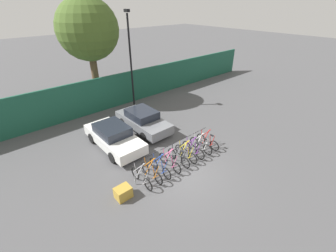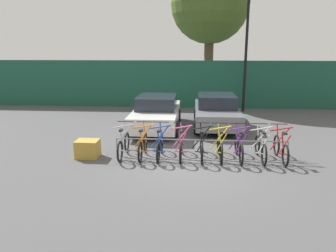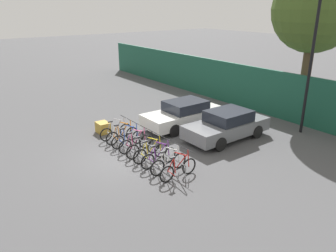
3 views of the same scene
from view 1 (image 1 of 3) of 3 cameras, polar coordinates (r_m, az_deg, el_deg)
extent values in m
plane|color=#4C4C4F|center=(12.03, 3.31, -11.12)|extent=(120.00, 120.00, 0.00)
cube|color=#19513D|center=(18.40, -17.74, 7.33)|extent=(36.00, 0.16, 2.66)
cylinder|color=gray|center=(12.22, 2.15, -7.05)|extent=(5.34, 0.04, 0.04)
cylinder|color=gray|center=(11.15, -8.27, -13.48)|extent=(0.04, 0.04, 0.55)
cylinder|color=gray|center=(14.03, 10.15, -3.60)|extent=(0.04, 0.04, 0.55)
torus|color=black|center=(10.79, -5.09, -14.60)|extent=(0.06, 0.66, 0.66)
torus|color=black|center=(11.45, -8.29, -11.75)|extent=(0.06, 0.66, 0.66)
cylinder|color=#B7B7BC|center=(11.00, -7.33, -11.47)|extent=(0.60, 0.04, 0.76)
cylinder|color=#B7B7BC|center=(10.77, -7.27, -10.36)|extent=(0.68, 0.04, 0.16)
cylinder|color=#B7B7BC|center=(10.82, -6.28, -12.61)|extent=(0.14, 0.04, 0.63)
cylinder|color=#B7B7BC|center=(10.68, -5.64, -13.07)|extent=(0.32, 0.03, 0.58)
cylinder|color=#B7B7BC|center=(10.93, -5.73, -14.13)|extent=(0.40, 0.03, 0.08)
cylinder|color=#B7B7BC|center=(11.20, -8.30, -10.53)|extent=(0.12, 0.04, 0.69)
cylinder|color=black|center=(10.94, -8.31, -9.17)|extent=(0.52, 0.03, 0.03)
cube|color=black|center=(10.54, -6.08, -11.50)|extent=(0.10, 0.22, 0.05)
torus|color=black|center=(11.05, -2.48, -13.19)|extent=(0.06, 0.66, 0.66)
torus|color=black|center=(11.70, -5.77, -10.52)|extent=(0.06, 0.66, 0.66)
cylinder|color=orange|center=(11.26, -4.73, -10.19)|extent=(0.60, 0.04, 0.76)
cylinder|color=orange|center=(11.03, -4.63, -9.08)|extent=(0.68, 0.04, 0.16)
cylinder|color=orange|center=(11.09, -3.65, -11.27)|extent=(0.14, 0.04, 0.63)
cylinder|color=orange|center=(10.95, -3.00, -11.69)|extent=(0.32, 0.03, 0.58)
cylinder|color=orange|center=(11.19, -3.13, -12.76)|extent=(0.40, 0.03, 0.08)
cylinder|color=orange|center=(11.45, -5.73, -9.29)|extent=(0.12, 0.04, 0.69)
cylinder|color=black|center=(11.20, -5.69, -7.94)|extent=(0.52, 0.03, 0.03)
cube|color=black|center=(10.81, -3.41, -10.15)|extent=(0.10, 0.22, 0.05)
torus|color=black|center=(11.31, -0.31, -11.99)|extent=(0.06, 0.66, 0.66)
torus|color=black|center=(11.94, -3.65, -9.46)|extent=(0.06, 0.66, 0.66)
cylinder|color=#284CB7|center=(11.51, -2.56, -9.09)|extent=(0.60, 0.04, 0.76)
cylinder|color=#284CB7|center=(11.28, -2.43, -7.98)|extent=(0.68, 0.04, 0.16)
cylinder|color=#284CB7|center=(11.34, -1.47, -10.13)|extent=(0.14, 0.04, 0.63)
cylinder|color=#284CB7|center=(11.21, -0.81, -10.52)|extent=(0.32, 0.03, 0.58)
cylinder|color=#284CB7|center=(11.44, -0.97, -11.58)|extent=(0.40, 0.03, 0.08)
cylinder|color=#284CB7|center=(11.70, -3.57, -8.24)|extent=(0.12, 0.04, 0.69)
cylinder|color=black|center=(11.45, -3.50, -6.89)|extent=(0.52, 0.03, 0.03)
cube|color=black|center=(11.07, -1.18, -9.00)|extent=(0.10, 0.22, 0.05)
torus|color=black|center=(11.65, 2.21, -10.57)|extent=(0.06, 0.66, 0.66)
torus|color=black|center=(12.26, -1.17, -8.20)|extent=(0.06, 0.66, 0.66)
cylinder|color=#E55993|center=(11.84, -0.03, -7.79)|extent=(0.60, 0.04, 0.76)
cylinder|color=#E55993|center=(11.62, 0.14, -6.69)|extent=(0.68, 0.04, 0.16)
cylinder|color=#E55993|center=(11.68, 1.06, -8.77)|extent=(0.14, 0.04, 0.63)
cylinder|color=#E55993|center=(11.55, 1.73, -9.13)|extent=(0.32, 0.03, 0.58)
cylinder|color=#E55993|center=(11.77, 1.54, -10.19)|extent=(0.40, 0.03, 0.08)
cylinder|color=#E55993|center=(12.02, -1.06, -6.99)|extent=(0.12, 0.04, 0.69)
cylinder|color=black|center=(11.79, -0.94, -5.65)|extent=(0.52, 0.03, 0.03)
cube|color=black|center=(11.42, 1.39, -7.64)|extent=(0.10, 0.22, 0.05)
torus|color=black|center=(11.99, 4.44, -9.28)|extent=(0.06, 0.66, 0.66)
torus|color=black|center=(12.59, 1.04, -7.05)|extent=(0.06, 0.66, 0.66)
cylinder|color=black|center=(12.18, 2.21, -6.61)|extent=(0.60, 0.04, 0.76)
cylinder|color=black|center=(11.97, 2.41, -5.52)|extent=(0.68, 0.04, 0.16)
cylinder|color=black|center=(12.02, 3.31, -7.54)|extent=(0.14, 0.04, 0.63)
cylinder|color=black|center=(11.90, 3.99, -7.88)|extent=(0.32, 0.03, 0.58)
cylinder|color=black|center=(12.12, 3.76, -8.93)|extent=(0.40, 0.03, 0.08)
cylinder|color=black|center=(12.36, 1.18, -5.85)|extent=(0.12, 0.04, 0.69)
cylinder|color=black|center=(12.13, 1.33, -4.53)|extent=(0.52, 0.03, 0.03)
cube|color=black|center=(11.77, 3.67, -6.42)|extent=(0.10, 0.22, 0.05)
torus|color=black|center=(12.32, 6.31, -8.18)|extent=(0.06, 0.66, 0.66)
torus|color=black|center=(12.90, 2.90, -6.07)|extent=(0.06, 0.66, 0.66)
cylinder|color=yellow|center=(12.51, 4.11, -5.60)|extent=(0.60, 0.04, 0.76)
cylinder|color=yellow|center=(12.30, 4.33, -4.53)|extent=(0.68, 0.04, 0.16)
cylinder|color=yellow|center=(12.35, 5.20, -6.50)|extent=(0.14, 0.04, 0.63)
cylinder|color=yellow|center=(12.23, 5.87, -6.81)|extent=(0.32, 0.03, 0.58)
cylinder|color=yellow|center=(12.44, 5.63, -7.86)|extent=(0.40, 0.03, 0.08)
cylinder|color=yellow|center=(12.68, 3.07, -4.88)|extent=(0.12, 0.04, 0.69)
cylinder|color=black|center=(12.45, 3.25, -3.58)|extent=(0.52, 0.03, 0.03)
cube|color=black|center=(12.11, 5.58, -5.38)|extent=(0.10, 0.22, 0.05)
torus|color=black|center=(12.68, 8.11, -7.10)|extent=(0.06, 0.66, 0.66)
torus|color=black|center=(13.24, 4.72, -5.11)|extent=(0.06, 0.66, 0.66)
cylinder|color=#752D99|center=(12.86, 5.94, -4.62)|extent=(0.60, 0.04, 0.76)
cylinder|color=#752D99|center=(12.66, 6.19, -3.56)|extent=(0.68, 0.04, 0.16)
cylinder|color=#752D99|center=(12.71, 7.03, -5.47)|extent=(0.14, 0.04, 0.63)
cylinder|color=#752D99|center=(12.59, 7.70, -5.76)|extent=(0.32, 0.03, 0.58)
cylinder|color=#752D99|center=(12.79, 7.44, -6.80)|extent=(0.40, 0.03, 0.08)
cylinder|color=#752D99|center=(13.03, 4.91, -3.94)|extent=(0.12, 0.04, 0.69)
cylinder|color=black|center=(12.81, 5.11, -2.65)|extent=(0.52, 0.03, 0.03)
cube|color=black|center=(12.47, 7.43, -4.37)|extent=(0.10, 0.22, 0.05)
torus|color=black|center=(13.10, 10.03, -5.95)|extent=(0.06, 0.66, 0.66)
torus|color=black|center=(13.64, 6.66, -4.07)|extent=(0.06, 0.66, 0.66)
cylinder|color=silver|center=(13.27, 7.90, -3.57)|extent=(0.60, 0.04, 0.76)
cylinder|color=silver|center=(13.08, 8.16, -2.52)|extent=(0.68, 0.04, 0.16)
cylinder|color=silver|center=(13.13, 8.97, -4.38)|extent=(0.14, 0.04, 0.63)
cylinder|color=silver|center=(13.01, 9.64, -4.65)|extent=(0.32, 0.03, 0.58)
cylinder|color=silver|center=(13.21, 9.36, -5.67)|extent=(0.40, 0.03, 0.08)
cylinder|color=silver|center=(13.44, 6.87, -2.92)|extent=(0.12, 0.04, 0.69)
cylinder|color=black|center=(13.22, 7.10, -1.65)|extent=(0.52, 0.03, 0.03)
cube|color=black|center=(12.89, 9.39, -3.29)|extent=(0.10, 0.22, 0.05)
torus|color=black|center=(13.50, 11.68, -4.94)|extent=(0.06, 0.66, 0.66)
torus|color=black|center=(14.03, 8.35, -3.17)|extent=(0.06, 0.66, 0.66)
cylinder|color=red|center=(13.67, 9.59, -2.65)|extent=(0.60, 0.04, 0.76)
cylinder|color=red|center=(13.48, 9.87, -1.62)|extent=(0.68, 0.04, 0.16)
cylinder|color=red|center=(13.53, 10.65, -3.42)|extent=(0.14, 0.04, 0.63)
cylinder|color=red|center=(13.42, 11.31, -3.67)|extent=(0.32, 0.03, 0.58)
cylinder|color=red|center=(13.61, 11.02, -4.68)|extent=(0.40, 0.03, 0.08)
cylinder|color=red|center=(13.83, 8.58, -2.03)|extent=(0.12, 0.04, 0.69)
cylinder|color=black|center=(13.62, 8.82, -0.79)|extent=(0.52, 0.03, 0.03)
cube|color=black|center=(13.31, 11.09, -2.35)|extent=(0.10, 0.22, 0.05)
cube|color=silver|center=(13.84, -13.52, -3.09)|extent=(1.80, 4.48, 0.62)
cube|color=#1E232D|center=(13.64, -14.02, -0.87)|extent=(1.58, 2.06, 0.52)
cylinder|color=black|center=(14.72, -18.76, -2.94)|extent=(0.20, 0.64, 0.64)
cylinder|color=black|center=(15.29, -13.00, -0.77)|extent=(0.20, 0.64, 0.64)
cylinder|color=black|center=(12.69, -13.89, -7.76)|extent=(0.20, 0.64, 0.64)
cylinder|color=black|center=(13.35, -7.48, -5.00)|extent=(0.20, 0.64, 0.64)
cube|color=slate|center=(15.35, -6.31, 1.03)|extent=(1.80, 4.34, 0.62)
cube|color=#1E232D|center=(15.17, -6.66, 3.08)|extent=(1.58, 1.99, 0.52)
cylinder|color=black|center=(16.03, -11.36, 0.90)|extent=(0.20, 0.64, 0.64)
cylinder|color=black|center=(16.82, -6.39, 2.73)|extent=(0.20, 0.64, 0.64)
cylinder|color=black|center=(14.16, -6.11, -2.74)|extent=(0.20, 0.64, 0.64)
cylinder|color=black|center=(15.04, -0.83, -0.48)|extent=(0.20, 0.64, 0.64)
cylinder|color=black|center=(18.09, -9.37, 15.25)|extent=(0.14, 0.14, 7.03)
cube|color=black|center=(17.59, -10.44, 26.89)|extent=(0.24, 0.44, 0.20)
cube|color=#B28C33|center=(10.66, -11.31, -16.25)|extent=(0.70, 0.56, 0.55)
cylinder|color=brown|center=(20.08, -17.87, 11.37)|extent=(0.56, 0.56, 4.15)
sphere|color=#425B23|center=(19.34, -19.70, 22.12)|extent=(4.64, 4.64, 4.64)
camera|label=2|loc=(8.37, 58.66, -19.44)|focal=35.00mm
camera|label=3|loc=(17.77, 50.02, 13.86)|focal=35.00mm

